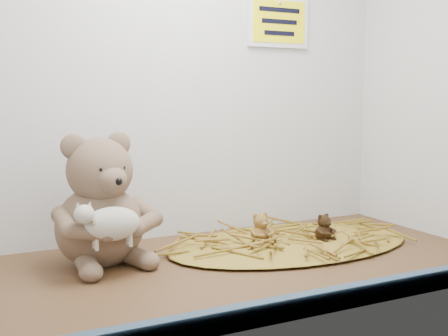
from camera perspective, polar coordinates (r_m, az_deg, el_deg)
name	(u,v)px	position (r cm, az deg, el deg)	size (l,w,h in cm)	color
alcove_shell	(208,50)	(121.69, -1.65, 11.87)	(120.40, 60.20, 90.40)	#3E2415
front_rail	(306,304)	(94.40, 8.33, -13.52)	(119.28, 2.20, 3.60)	#364E67
straw_bed	(292,243)	(136.03, 6.92, -7.53)	(62.53, 36.31, 1.21)	olive
main_teddy	(99,199)	(120.28, -12.56, -3.11)	(22.44, 23.68, 27.82)	#795E4A
toy_lamb	(112,224)	(111.44, -11.29, -5.59)	(14.45, 8.82, 9.34)	silver
mini_teddy_tan	(260,227)	(133.12, 3.71, -5.96)	(5.79, 6.11, 7.18)	olive
mini_teddy_brown	(323,226)	(137.43, 10.07, -5.81)	(5.16, 5.45, 6.40)	black
wall_sign	(278,22)	(154.77, 5.54, 14.56)	(16.00, 1.20, 11.00)	#FAEC0C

